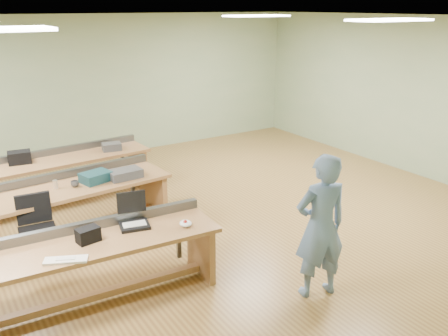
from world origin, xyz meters
The scene contains 22 objects.
floor centered at (0.00, 0.00, 0.00)m, with size 10.00×10.00×0.00m, color olive.
ceiling centered at (0.00, 0.00, 3.00)m, with size 10.00×10.00×0.00m, color silver.
wall_back centered at (0.00, 4.00, 1.50)m, with size 10.00×0.04×3.00m, color #93A27B.
wall_front centered at (0.00, -4.00, 1.50)m, with size 10.00×0.04×3.00m, color #93A27B.
wall_right centered at (5.00, 0.00, 1.50)m, with size 0.04×8.00×3.00m, color #93A27B.
fluor_panels centered at (0.00, 0.00, 2.97)m, with size 6.20×3.50×0.03m.
workbench_front centered at (-1.66, -1.27, 0.55)m, with size 2.79×0.91×0.86m.
workbench_mid centered at (-1.65, 0.52, 0.57)m, with size 3.33×1.16×0.86m.
workbench_back centered at (-1.07, 1.90, 0.55)m, with size 2.75×0.91×0.86m.
person centered at (0.52, -2.47, 0.84)m, with size 0.62×0.40×1.69m, color #6383A2.
laptop_base centered at (-1.15, -1.20, 0.77)m, with size 0.33×0.27×0.04m, color black.
laptop_screen centered at (-1.12, -1.07, 1.01)m, with size 0.33×0.02×0.26m, color black.
keyboard centered at (-2.02, -1.55, 0.76)m, with size 0.42×0.14×0.02m, color silver.
trackball_mouse centered at (-0.64, -1.49, 0.78)m, with size 0.14×0.16×0.07m, color white.
camera_bag centered at (-1.70, -1.26, 0.83)m, with size 0.24×0.15×0.16m, color black.
task_chair centered at (-2.02, -0.13, 0.34)m, with size 0.54×0.54×0.93m.
parts_bin_teal centered at (-1.04, 0.49, 0.82)m, with size 0.40×0.30×0.14m, color #13363E.
parts_bin_grey centered at (-0.63, 0.41, 0.81)m, with size 0.47×0.30×0.13m, color #3D3D40.
mug centered at (-1.36, 0.45, 0.79)m, with size 0.11×0.11×0.09m, color #3D3D40.
drinks_can centered at (-1.60, 0.54, 0.81)m, with size 0.06×0.06×0.12m, color silver.
storage_box_back centered at (-1.80, 1.97, 0.85)m, with size 0.35×0.25×0.20m, color black.
tray_back centered at (-0.31, 1.87, 0.81)m, with size 0.32×0.23×0.13m, color #3D3D40.
Camera 1 is at (-2.92, -5.88, 3.16)m, focal length 38.00 mm.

